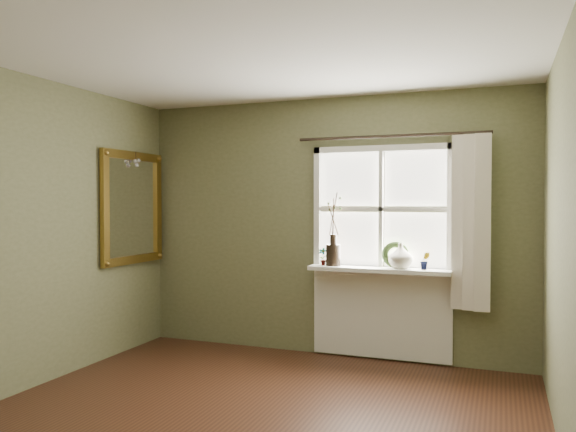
% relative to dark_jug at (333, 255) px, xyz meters
% --- Properties ---
extents(ceiling, '(4.50, 4.50, 0.00)m').
position_rel_dark_jug_xyz_m(ceiling, '(-0.10, -2.12, 1.57)').
color(ceiling, silver).
rests_on(ceiling, ground).
extents(wall_back, '(4.00, 0.10, 2.60)m').
position_rel_dark_jug_xyz_m(wall_back, '(-0.10, 0.18, 0.27)').
color(wall_back, '#656744').
rests_on(wall_back, ground).
extents(window_frame, '(1.36, 0.06, 1.24)m').
position_rel_dark_jug_xyz_m(window_frame, '(0.45, 0.11, 0.45)').
color(window_frame, white).
rests_on(window_frame, wall_back).
extents(window_sill, '(1.36, 0.26, 0.04)m').
position_rel_dark_jug_xyz_m(window_sill, '(0.45, 0.00, -0.13)').
color(window_sill, white).
rests_on(window_sill, wall_back).
extents(window_apron, '(1.36, 0.04, 0.88)m').
position_rel_dark_jug_xyz_m(window_apron, '(0.45, 0.11, -0.57)').
color(window_apron, white).
rests_on(window_apron, ground).
extents(dark_jug, '(0.17, 0.17, 0.21)m').
position_rel_dark_jug_xyz_m(dark_jug, '(0.00, 0.00, 0.00)').
color(dark_jug, black).
rests_on(dark_jug, window_sill).
extents(cream_vase, '(0.31, 0.31, 0.24)m').
position_rel_dark_jug_xyz_m(cream_vase, '(0.66, 0.00, 0.02)').
color(cream_vase, silver).
rests_on(cream_vase, window_sill).
extents(wreath, '(0.28, 0.17, 0.26)m').
position_rel_dark_jug_xyz_m(wreath, '(0.61, 0.04, -0.01)').
color(wreath, '#2D411D').
rests_on(wreath, window_sill).
extents(potted_plant_left, '(0.09, 0.06, 0.18)m').
position_rel_dark_jug_xyz_m(potted_plant_left, '(-0.11, 0.00, -0.02)').
color(potted_plant_left, '#2D411D').
rests_on(potted_plant_left, window_sill).
extents(potted_plant_right, '(0.11, 0.09, 0.17)m').
position_rel_dark_jug_xyz_m(potted_plant_right, '(0.89, 0.00, -0.02)').
color(potted_plant_right, '#2D411D').
rests_on(potted_plant_right, window_sill).
extents(curtain, '(0.36, 0.12, 1.59)m').
position_rel_dark_jug_xyz_m(curtain, '(1.29, 0.01, 0.34)').
color(curtain, beige).
rests_on(curtain, wall_back).
extents(curtain_rod, '(1.84, 0.03, 0.03)m').
position_rel_dark_jug_xyz_m(curtain_rod, '(0.55, 0.05, 1.15)').
color(curtain_rod, black).
rests_on(curtain_rod, wall_back).
extents(gilt_mirror, '(0.10, 0.98, 1.17)m').
position_rel_dark_jug_xyz_m(gilt_mirror, '(-2.06, -0.42, 0.47)').
color(gilt_mirror, white).
rests_on(gilt_mirror, wall_left).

